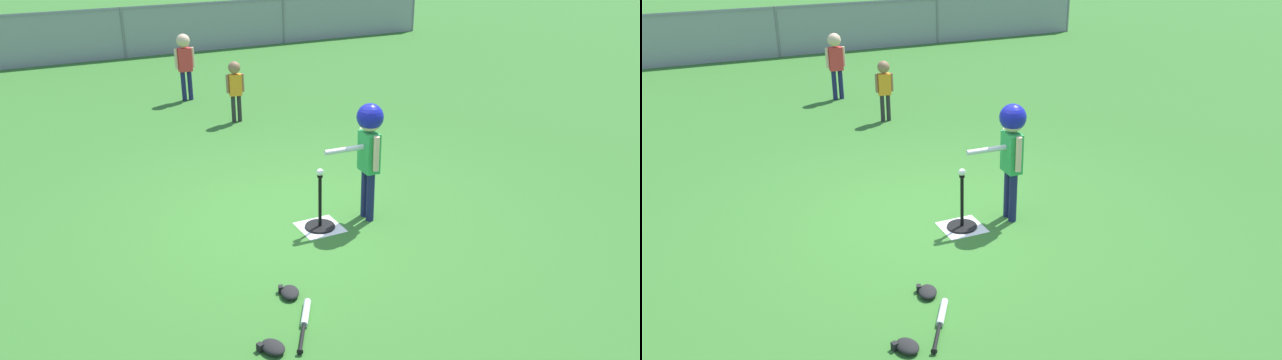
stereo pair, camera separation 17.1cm
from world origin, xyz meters
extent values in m
plane|color=#336B28|center=(0.00, 0.00, 0.00)|extent=(60.00, 60.00, 0.00)
cube|color=white|center=(0.15, -0.33, 0.00)|extent=(0.44, 0.44, 0.01)
cylinder|color=black|center=(0.15, -0.33, 0.01)|extent=(0.32, 0.32, 0.03)
cylinder|color=black|center=(0.15, -0.33, 0.31)|extent=(0.04, 0.04, 0.58)
cylinder|color=black|center=(0.15, -0.33, 0.59)|extent=(0.06, 0.06, 0.02)
sphere|color=white|center=(0.15, -0.33, 0.64)|extent=(0.07, 0.07, 0.07)
cylinder|color=#191E4C|center=(0.71, -0.42, 0.28)|extent=(0.09, 0.09, 0.56)
cylinder|color=#191E4C|center=(0.72, -0.30, 0.28)|extent=(0.09, 0.09, 0.56)
cube|color=green|center=(0.71, -0.36, 0.77)|extent=(0.16, 0.25, 0.43)
cylinder|color=beige|center=(0.71, -0.52, 0.80)|extent=(0.06, 0.06, 0.37)
cylinder|color=beige|center=(0.72, -0.21, 0.80)|extent=(0.06, 0.06, 0.37)
sphere|color=beige|center=(0.71, -0.36, 1.12)|extent=(0.25, 0.25, 0.25)
sphere|color=#141999|center=(0.71, -0.36, 1.16)|extent=(0.28, 0.28, 0.28)
cylinder|color=silver|center=(0.50, -0.35, 0.84)|extent=(0.60, 0.08, 0.06)
cylinder|color=#191E4C|center=(0.35, 5.14, 0.26)|extent=(0.08, 0.08, 0.52)
cylinder|color=#191E4C|center=(0.23, 5.15, 0.26)|extent=(0.08, 0.08, 0.52)
cube|color=red|center=(0.29, 5.15, 0.73)|extent=(0.24, 0.15, 0.41)
cylinder|color=beige|center=(0.43, 5.14, 0.76)|extent=(0.06, 0.06, 0.35)
cylinder|color=beige|center=(0.14, 5.15, 0.76)|extent=(0.06, 0.06, 0.35)
sphere|color=beige|center=(0.29, 5.15, 1.06)|extent=(0.23, 0.23, 0.23)
cylinder|color=#262626|center=(0.68, 3.54, 0.22)|extent=(0.07, 0.07, 0.43)
cylinder|color=#262626|center=(0.59, 3.56, 0.22)|extent=(0.07, 0.07, 0.43)
cube|color=orange|center=(0.64, 3.55, 0.60)|extent=(0.21, 0.14, 0.34)
cylinder|color=#8C6647|center=(0.76, 3.54, 0.63)|extent=(0.05, 0.05, 0.29)
cylinder|color=#8C6647|center=(0.52, 3.57, 0.63)|extent=(0.05, 0.05, 0.29)
sphere|color=#8C6647|center=(0.64, 3.55, 0.88)|extent=(0.19, 0.19, 0.19)
cylinder|color=silver|center=(-0.67, -1.69, 0.03)|extent=(0.22, 0.32, 0.06)
cylinder|color=black|center=(-0.85, -1.98, 0.03)|extent=(0.20, 0.30, 0.03)
cylinder|color=black|center=(-0.93, -2.12, 0.03)|extent=(0.05, 0.04, 0.05)
ellipsoid|color=black|center=(-0.67, -1.36, 0.04)|extent=(0.22, 0.26, 0.07)
cube|color=black|center=(-0.72, -1.28, 0.04)|extent=(0.05, 0.06, 0.06)
ellipsoid|color=black|center=(-1.10, -1.99, 0.04)|extent=(0.21, 0.26, 0.07)
cube|color=black|center=(-1.18, -1.94, 0.04)|extent=(0.05, 0.06, 0.06)
cylinder|color=slate|center=(0.00, 9.25, 0.57)|extent=(0.06, 0.06, 1.15)
cylinder|color=slate|center=(4.00, 9.25, 0.57)|extent=(0.06, 0.06, 1.15)
cylinder|color=slate|center=(8.00, 9.25, 0.57)|extent=(0.06, 0.06, 1.15)
cube|color=gray|center=(0.00, 9.25, 1.09)|extent=(16.00, 0.03, 0.03)
cube|color=gray|center=(0.00, 9.25, 0.57)|extent=(16.00, 0.01, 1.15)
camera|label=1|loc=(-2.53, -5.59, 3.07)|focal=34.97mm
camera|label=2|loc=(-2.38, -5.66, 3.07)|focal=34.97mm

